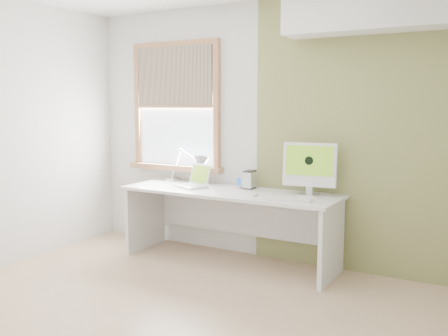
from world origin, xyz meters
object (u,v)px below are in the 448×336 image
Objects in this scene: desk at (232,209)px; desk_lamp at (195,166)px; imac at (310,166)px; laptop at (195,181)px; external_drive at (250,180)px.

desk_lamp reaches higher than desk.
desk is 0.91m from imac.
external_drive is at bearing 16.68° from laptop.
desk_lamp is 0.67m from external_drive.
imac is (1.20, 0.13, 0.22)m from laptop.
desk is 3.48× the size of desk_lamp.
imac is at bearing -3.55° from external_drive.
external_drive is at bearing 176.45° from imac.
external_drive reaches higher than desk.
desk_lamp is at bearing 179.29° from external_drive.
desk is 5.38× the size of laptop.
desk_lamp is 1.25× the size of imac.
desk_lamp is 3.43× the size of external_drive.
desk_lamp is at bearing 164.44° from desk.
imac reaches higher than desk_lamp.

